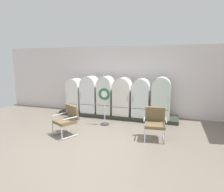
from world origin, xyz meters
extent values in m
cube|color=#72675B|center=(0.00, 0.00, -0.03)|extent=(12.00, 10.00, 0.05)
cube|color=silver|center=(0.00, 3.66, 1.50)|extent=(11.76, 0.12, 2.99)
cube|color=#47443F|center=(0.00, 3.66, 2.64)|extent=(11.76, 0.07, 0.06)
cube|color=#2A2F27|center=(0.00, 3.02, 0.07)|extent=(5.08, 0.95, 0.15)
cube|color=white|center=(-1.90, 2.89, 0.73)|extent=(0.59, 0.60, 1.16)
cylinder|color=white|center=(-1.90, 2.89, 1.31)|extent=(0.59, 0.59, 0.59)
cube|color=#383838|center=(-1.90, 2.59, 0.52)|extent=(0.54, 0.01, 0.01)
cylinder|color=silver|center=(-2.13, 2.57, 0.87)|extent=(0.02, 0.02, 0.28)
cube|color=white|center=(-1.17, 2.93, 0.76)|extent=(0.68, 0.67, 1.23)
cylinder|color=white|center=(-1.17, 2.93, 1.38)|extent=(0.68, 0.66, 0.68)
cube|color=#383838|center=(-1.17, 2.59, 0.54)|extent=(0.63, 0.01, 0.01)
cylinder|color=silver|center=(-1.46, 2.57, 0.91)|extent=(0.02, 0.02, 0.28)
cube|color=silver|center=(-0.45, 2.93, 0.79)|extent=(0.61, 0.68, 1.28)
cylinder|color=silver|center=(-0.45, 2.93, 1.43)|extent=(0.61, 0.66, 0.61)
cube|color=#383838|center=(-0.45, 2.59, 0.56)|extent=(0.56, 0.01, 0.01)
cylinder|color=silver|center=(-0.20, 2.57, 0.94)|extent=(0.02, 0.02, 0.28)
cube|color=white|center=(0.29, 2.92, 0.74)|extent=(0.70, 0.67, 1.20)
cylinder|color=white|center=(0.29, 2.92, 1.34)|extent=(0.70, 0.65, 0.70)
cube|color=#383838|center=(0.29, 2.59, 0.53)|extent=(0.64, 0.01, 0.01)
cylinder|color=silver|center=(0.58, 2.57, 0.89)|extent=(0.02, 0.02, 0.28)
cube|color=white|center=(1.06, 2.89, 0.75)|extent=(0.66, 0.60, 1.20)
cylinder|color=white|center=(1.06, 2.89, 1.35)|extent=(0.66, 0.59, 0.66)
cube|color=#383838|center=(1.06, 2.59, 0.53)|extent=(0.61, 0.01, 0.01)
cylinder|color=silver|center=(0.79, 2.57, 0.89)|extent=(0.02, 0.02, 0.28)
cube|color=silver|center=(1.84, 2.92, 0.78)|extent=(0.69, 0.66, 1.26)
cylinder|color=silver|center=(1.84, 2.92, 1.41)|extent=(0.69, 0.65, 0.69)
cube|color=#383838|center=(1.84, 2.59, 0.55)|extent=(0.64, 0.01, 0.01)
cylinder|color=silver|center=(2.13, 2.57, 0.93)|extent=(0.02, 0.02, 0.28)
cylinder|color=silver|center=(-1.20, 0.59, 0.02)|extent=(0.32, 0.56, 0.04)
cylinder|color=silver|center=(-1.33, 0.34, 0.21)|extent=(0.05, 0.05, 0.39)
cylinder|color=silver|center=(-0.70, 0.33, 0.02)|extent=(0.32, 0.56, 0.04)
cylinder|color=silver|center=(-0.83, 0.08, 0.21)|extent=(0.05, 0.05, 0.39)
cube|color=brown|center=(-0.95, 0.46, 0.45)|extent=(0.79, 0.77, 0.09)
cube|color=brown|center=(-0.81, 0.72, 0.73)|extent=(0.61, 0.43, 0.47)
cylinder|color=silver|center=(-1.23, 0.61, 0.64)|extent=(0.26, 0.46, 0.04)
cylinder|color=silver|center=(-0.67, 0.32, 0.64)|extent=(0.26, 0.46, 0.04)
cylinder|color=silver|center=(1.54, 0.95, 0.02)|extent=(0.10, 0.61, 0.04)
cylinder|color=silver|center=(1.57, 0.67, 0.21)|extent=(0.04, 0.04, 0.39)
cylinder|color=silver|center=(2.09, 1.01, 0.02)|extent=(0.10, 0.61, 0.04)
cylinder|color=silver|center=(2.12, 0.73, 0.21)|extent=(0.04, 0.04, 0.39)
cube|color=brown|center=(1.82, 0.98, 0.45)|extent=(0.66, 0.61, 0.09)
cube|color=brown|center=(1.79, 1.27, 0.73)|extent=(0.61, 0.23, 0.47)
cylinder|color=silver|center=(1.50, 0.95, 0.64)|extent=(0.09, 0.50, 0.04)
cylinder|color=silver|center=(2.13, 1.02, 0.64)|extent=(0.09, 0.50, 0.04)
cylinder|color=#2D2D30|center=(-0.11, 1.87, 0.01)|extent=(0.32, 0.32, 0.03)
cylinder|color=silver|center=(-0.11, 1.87, 0.60)|extent=(0.04, 0.04, 1.14)
cylinder|color=#276347|center=(-0.11, 1.84, 1.17)|extent=(0.44, 0.02, 0.44)
cylinder|color=white|center=(-0.11, 1.83, 1.17)|extent=(0.24, 0.00, 0.24)
camera|label=1|loc=(2.32, -4.75, 2.35)|focal=31.32mm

